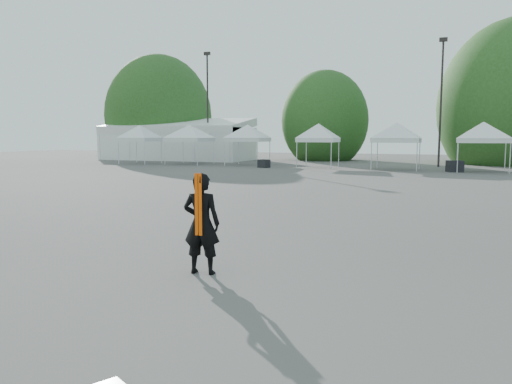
% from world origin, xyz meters
% --- Properties ---
extents(ground, '(120.00, 120.00, 0.00)m').
position_xyz_m(ground, '(0.00, 0.00, 0.00)').
color(ground, '#474442').
rests_on(ground, ground).
extents(marquee, '(15.00, 6.25, 4.23)m').
position_xyz_m(marquee, '(-22.00, 35.00, 1.97)').
color(marquee, white).
rests_on(marquee, ground).
extents(light_pole_west, '(0.60, 0.25, 10.30)m').
position_xyz_m(light_pole_west, '(-18.00, 34.00, 5.77)').
color(light_pole_west, black).
rests_on(light_pole_west, ground).
extents(light_pole_east, '(0.60, 0.25, 9.80)m').
position_xyz_m(light_pole_east, '(3.00, 32.00, 5.52)').
color(light_pole_east, black).
rests_on(light_pole_east, ground).
extents(tree_far_w, '(4.80, 4.80, 7.30)m').
position_xyz_m(tree_far_w, '(-26.00, 38.00, 4.54)').
color(tree_far_w, '#382314').
rests_on(tree_far_w, ground).
extents(tree_mid_w, '(4.16, 4.16, 6.33)m').
position_xyz_m(tree_mid_w, '(-8.00, 40.00, 3.93)').
color(tree_mid_w, '#382314').
rests_on(tree_mid_w, ground).
extents(tent_a, '(4.01, 4.01, 3.88)m').
position_xyz_m(tent_a, '(-21.47, 27.76, 3.06)').
color(tent_a, silver).
rests_on(tent_a, ground).
extents(tent_b, '(4.61, 4.61, 3.88)m').
position_xyz_m(tent_b, '(-16.83, 28.24, 3.06)').
color(tent_b, silver).
rests_on(tent_b, ground).
extents(tent_c, '(4.33, 4.33, 3.88)m').
position_xyz_m(tent_c, '(-11.79, 28.92, 3.06)').
color(tent_c, silver).
rests_on(tent_c, ground).
extents(tent_d, '(3.95, 3.95, 3.88)m').
position_xyz_m(tent_d, '(-5.51, 27.71, 3.06)').
color(tent_d, silver).
rests_on(tent_d, ground).
extents(tent_e, '(4.53, 4.53, 3.88)m').
position_xyz_m(tent_e, '(0.27, 27.20, 3.06)').
color(tent_e, silver).
rests_on(tent_e, ground).
extents(tent_f, '(4.61, 4.61, 3.88)m').
position_xyz_m(tent_f, '(5.83, 27.31, 3.06)').
color(tent_f, silver).
rests_on(tent_f, ground).
extents(man, '(0.70, 0.52, 1.75)m').
position_xyz_m(man, '(-0.05, -1.76, 0.88)').
color(man, black).
rests_on(man, ground).
extents(crate_west, '(0.97, 0.87, 0.62)m').
position_xyz_m(crate_west, '(-9.30, 26.10, 0.31)').
color(crate_west, black).
rests_on(crate_west, ground).
extents(crate_mid, '(1.19, 1.06, 0.76)m').
position_xyz_m(crate_mid, '(4.15, 26.43, 0.38)').
color(crate_mid, black).
rests_on(crate_mid, ground).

